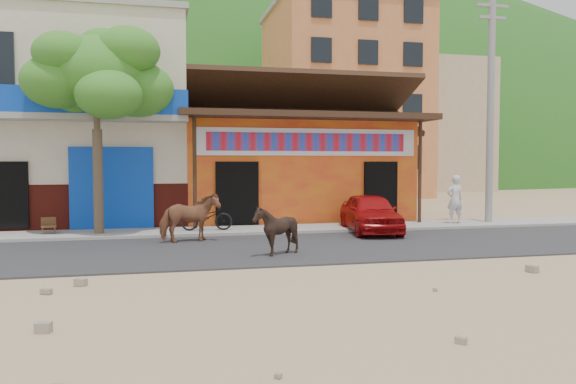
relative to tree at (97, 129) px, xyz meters
name	(u,v)px	position (x,y,z in m)	size (l,w,h in m)	color
ground	(304,267)	(4.60, -5.80, -3.12)	(120.00, 120.00, 0.00)	#9E825B
road	(278,248)	(4.60, -3.30, -3.10)	(60.00, 5.00, 0.04)	#28282B
sidewalk	(254,230)	(4.60, 0.20, -3.06)	(60.00, 2.00, 0.12)	gray
dance_club	(287,172)	(6.60, 4.20, -1.32)	(8.00, 6.00, 3.60)	orange
cafe_building	(82,125)	(-0.90, 4.20, 0.38)	(7.00, 6.00, 7.00)	beige
apartment_front	(342,104)	(13.60, 18.20, 2.88)	(9.00, 9.00, 12.00)	#CC723F
apartment_rear	(425,127)	(22.60, 24.20, 1.88)	(8.00, 8.00, 10.00)	tan
hillside	(176,93)	(4.60, 64.20, 8.88)	(100.00, 40.00, 24.00)	#194C14
tree	(97,129)	(0.00, 0.00, 0.00)	(3.00, 3.00, 6.00)	#2D721E
utility_pole	(491,105)	(12.80, 0.20, 1.00)	(0.24, 0.24, 8.00)	gray
cow_tan	(190,218)	(2.49, -1.85, -2.43)	(0.70, 1.55, 1.31)	#93593B
cow_dark	(276,230)	(4.29, -4.48, -2.50)	(0.93, 1.05, 1.15)	black
red_car	(370,213)	(7.97, -1.00, -2.48)	(1.41, 3.50, 1.19)	#A10B0C
scooter	(207,217)	(3.10, -0.02, -2.59)	(0.54, 1.54, 0.81)	black
pedestrian	(455,199)	(11.41, 0.04, -2.19)	(0.59, 0.39, 1.62)	silver
cafe_chair_right	(48,219)	(-1.40, 0.24, -2.56)	(0.41, 0.41, 0.87)	#4D2819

